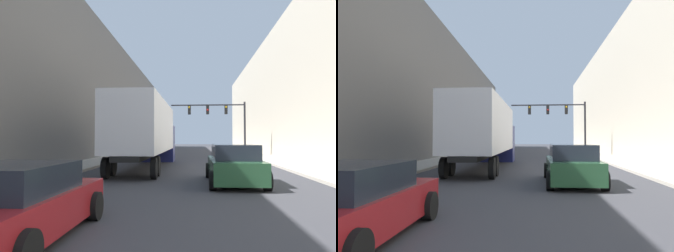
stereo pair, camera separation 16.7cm
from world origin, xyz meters
The scene contains 8 objects.
sidewalk_right centered at (6.99, 30.00, 0.07)m, with size 2.69×80.00×0.15m.
sidewalk_left centered at (-6.99, 30.00, 0.07)m, with size 2.69×80.00×0.15m.
building_right centered at (11.33, 30.00, 6.51)m, with size 6.00×80.00×13.03m.
building_left centered at (-11.33, 30.00, 6.44)m, with size 6.00×80.00×12.88m.
semi_truck centered at (-2.51, 20.30, 2.29)m, with size 2.52×14.05×3.99m.
sedan_car centered at (-2.78, 5.65, 0.67)m, with size 2.14×4.36×1.40m.
suv_car centered at (2.03, 13.47, 0.77)m, with size 2.17×4.93×1.61m.
traffic_signal_gantry centered at (3.28, 33.65, 4.06)m, with size 7.61×0.35×5.57m.
Camera 2 is at (0.62, -0.13, 1.86)m, focal length 35.00 mm.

